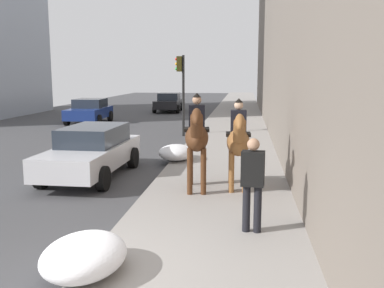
% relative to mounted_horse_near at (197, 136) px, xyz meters
% --- Properties ---
extents(mounted_horse_near, '(2.15, 0.72, 2.35)m').
position_rel_mounted_horse_near_xyz_m(mounted_horse_near, '(0.00, 0.00, 0.00)').
color(mounted_horse_near, '#4C2B16').
rests_on(mounted_horse_near, sidewalk_slab).
extents(mounted_horse_far, '(2.15, 0.63, 2.22)m').
position_rel_mounted_horse_near_xyz_m(mounted_horse_far, '(0.28, -0.99, -0.12)').
color(mounted_horse_far, brown).
rests_on(mounted_horse_far, sidewalk_slab).
extents(pedestrian_greeting, '(0.30, 0.43, 1.70)m').
position_rel_mounted_horse_near_xyz_m(pedestrian_greeting, '(-2.68, -1.29, -0.35)').
color(pedestrian_greeting, black).
rests_on(pedestrian_greeting, sidewalk_slab).
extents(car_near_lane, '(4.38, 2.09, 1.44)m').
position_rel_mounted_horse_near_xyz_m(car_near_lane, '(22.92, 4.71, -0.71)').
color(car_near_lane, black).
rests_on(car_near_lane, ground).
extents(car_mid_lane, '(4.49, 1.94, 1.44)m').
position_rel_mounted_horse_near_xyz_m(car_mid_lane, '(1.55, 3.18, -0.69)').
color(car_mid_lane, silver).
rests_on(car_mid_lane, ground).
extents(car_far_lane, '(4.01, 2.21, 1.44)m').
position_rel_mounted_horse_near_xyz_m(car_far_lane, '(14.57, 8.01, -0.70)').
color(car_far_lane, navy).
rests_on(car_far_lane, ground).
extents(traffic_light_near_curb, '(0.20, 0.44, 3.76)m').
position_rel_mounted_horse_near_xyz_m(traffic_light_near_curb, '(9.97, 1.83, 1.08)').
color(traffic_light_near_curb, black).
rests_on(traffic_light_near_curb, ground).
extents(snow_pile_near, '(1.52, 1.17, 0.53)m').
position_rel_mounted_horse_near_xyz_m(snow_pile_near, '(-4.63, 1.09, -1.06)').
color(snow_pile_near, white).
rests_on(snow_pile_near, sidewalk_slab).
extents(snow_pile_far, '(1.46, 1.12, 0.51)m').
position_rel_mounted_horse_near_xyz_m(snow_pile_far, '(3.63, 1.09, -1.08)').
color(snow_pile_far, white).
rests_on(snow_pile_far, sidewalk_slab).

